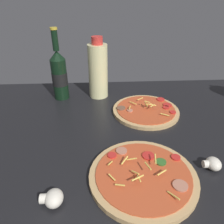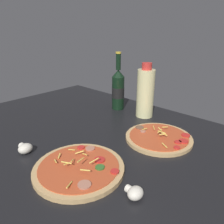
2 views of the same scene
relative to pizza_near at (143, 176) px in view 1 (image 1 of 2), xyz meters
The scene contains 7 objects.
counter_slab 16.79cm from the pizza_near, 81.83° to the left, with size 160.00×90.00×2.50cm.
pizza_near is the anchor object (origin of this frame).
pizza_far 32.30cm from the pizza_near, 77.93° to the left, with size 24.12×24.12×4.69cm.
beer_bottle 53.33cm from the pizza_near, 119.44° to the left, with size 6.08×6.08×27.74cm.
oil_bottle 49.02cm from the pizza_near, 102.64° to the left, with size 7.77×7.77×24.24cm.
mushroom_left 18.28cm from the pizza_near, ahead, with size 4.52×4.31×3.01cm.
mushroom_right 21.23cm from the pizza_near, 163.62° to the right, with size 4.89×4.66×3.26cm.
Camera 1 is at (-11.97, -53.80, 42.93)cm, focal length 35.00 mm.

